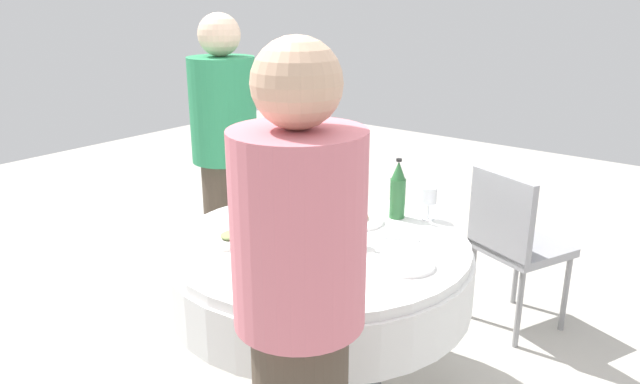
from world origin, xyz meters
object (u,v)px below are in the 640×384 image
bottle_brown_left (340,215)px  plate_rear (358,220)px  bottle_clear_far (300,213)px  plate_west (268,210)px  dining_table (320,273)px  bottle_amber_inner (277,242)px  bottle_dark_green_near (333,181)px  chair_outer (513,238)px  bottle_green_mid (305,233)px  person_far (226,165)px  wine_glass_south (429,197)px  bottle_green_south (398,191)px  person_near (300,337)px  plate_east (233,238)px  plate_north (406,265)px  bottle_amber_outer (256,235)px  wine_glass_mid (319,213)px

bottle_brown_left → plate_rear: 0.27m
bottle_clear_far → plate_west: 0.41m
dining_table → bottle_amber_inner: (-0.36, -0.09, 0.29)m
bottle_dark_green_near → plate_rear: bottle_dark_green_near is taller
plate_rear → chair_outer: 0.92m
bottle_amber_inner → bottle_green_mid: size_ratio=1.04×
bottle_clear_far → person_far: person_far is taller
bottle_brown_left → wine_glass_south: (0.46, -0.15, -0.01)m
bottle_green_south → person_near: size_ratio=0.17×
bottle_dark_green_near → person_near: bearing=-146.9°
bottle_amber_inner → plate_east: (0.13, 0.37, -0.12)m
bottle_brown_left → bottle_dark_green_near: bearing=40.4°
bottle_dark_green_near → plate_rear: (-0.11, -0.22, -0.11)m
plate_north → person_far: bearing=77.4°
dining_table → plate_east: (-0.23, 0.28, 0.16)m
plate_west → plate_rear: (0.15, -0.40, -0.00)m
bottle_brown_left → person_far: size_ratio=0.16×
bottle_clear_far → bottle_dark_green_near: bearing=20.3°
bottle_amber_inner → bottle_amber_outer: (0.02, 0.12, -0.01)m
bottle_clear_far → bottle_brown_left: size_ratio=1.10×
dining_table → chair_outer: bearing=-22.8°
bottle_amber_outer → plate_rear: 0.62m
plate_rear → bottle_green_south: bearing=-32.8°
bottle_amber_inner → plate_rear: size_ratio=1.25×
bottle_brown_left → chair_outer: bearing=-19.4°
chair_outer → bottle_amber_outer: bearing=-85.8°
bottle_brown_left → plate_north: size_ratio=1.22×
bottle_green_south → plate_west: 0.61m
bottle_dark_green_near → dining_table: bearing=-150.5°
wine_glass_south → person_far: (-0.21, 1.08, 0.01)m
bottle_clear_far → wine_glass_south: bearing=-26.5°
plate_east → plate_west: (0.34, 0.11, 0.00)m
wine_glass_south → person_far: bearing=101.2°
bottle_amber_outer → dining_table: bearing=-4.6°
wine_glass_mid → plate_north: 0.45m
plate_west → person_far: person_far is taller
bottle_clear_far → bottle_green_mid: bearing=-135.0°
bottle_brown_left → plate_west: bottle_brown_left is taller
bottle_clear_far → bottle_amber_inner: bottle_amber_inner is taller
bottle_green_mid → bottle_amber_outer: bottle_green_mid is taller
bottle_green_south → bottle_dark_green_near: bearing=99.8°
person_far → chair_outer: 1.54m
plate_north → chair_outer: (1.05, -0.03, -0.23)m
bottle_clear_far → plate_rear: (0.34, -0.05, -0.12)m
bottle_green_south → bottle_brown_left: (-0.40, 0.03, -0.01)m
dining_table → bottle_clear_far: bottle_clear_far is taller
bottle_amber_inner → plate_west: 0.69m
plate_east → bottle_green_south: bearing=-31.0°
bottle_clear_far → bottle_amber_inner: bearing=-154.8°
plate_rear → chair_outer: size_ratio=0.26×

